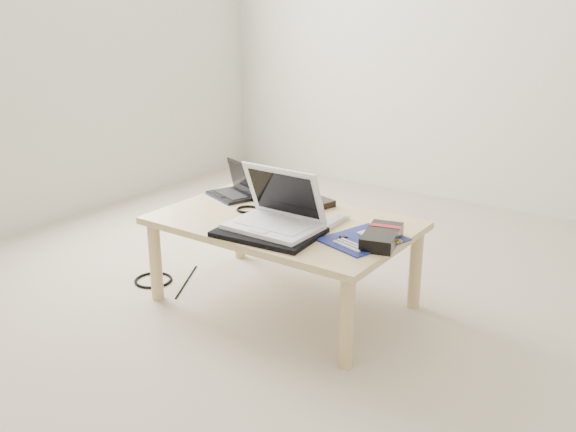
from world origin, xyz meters
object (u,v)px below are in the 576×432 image
Objects in this scene: white_laptop at (277,215)px; coffee_table at (284,230)px; gpu_box at (382,237)px; netbook at (235,189)px.

coffee_table is at bearing 114.36° from white_laptop.
coffee_table is 0.49m from gpu_box.
gpu_box is at bearing 16.92° from white_laptop.
white_laptop reaches higher than gpu_box.
gpu_box is (0.42, 0.13, -0.04)m from white_laptop.
netbook is 0.53m from white_laptop.
gpu_box is (0.87, -0.15, -0.01)m from netbook.
netbook is at bearing 148.43° from white_laptop.
netbook is 1.01× the size of gpu_box.
gpu_box is (0.48, -0.01, 0.08)m from coffee_table.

